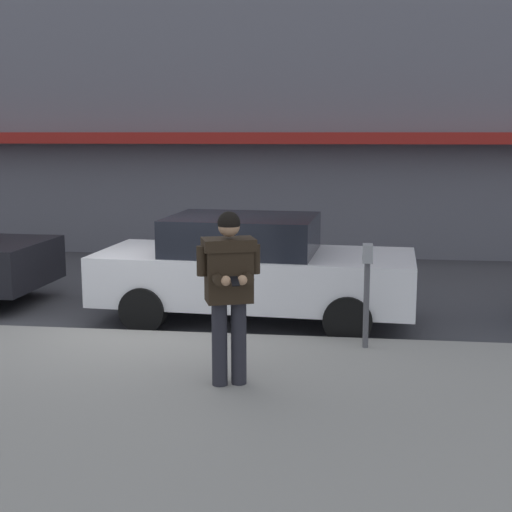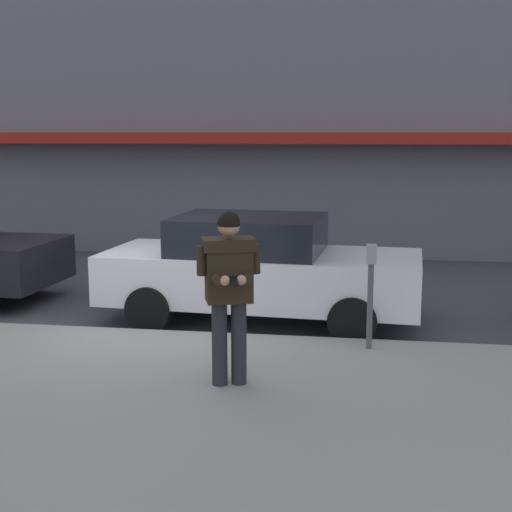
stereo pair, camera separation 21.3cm
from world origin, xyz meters
TOP-DOWN VIEW (x-y plane):
  - ground_plane at (0.00, 0.00)m, footprint 80.00×80.00m
  - sidewalk at (1.00, -2.85)m, footprint 32.00×5.30m
  - curb_paint_line at (1.00, 0.05)m, footprint 28.00×0.12m
  - parked_sedan_mid at (1.35, 0.94)m, footprint 4.61×2.15m
  - man_texting_on_phone at (1.51, -2.08)m, footprint 0.62×0.65m
  - parking_meter at (2.94, -0.60)m, footprint 0.12×0.18m

SIDE VIEW (x-z plane):
  - ground_plane at x=0.00m, z-range 0.00..0.00m
  - curb_paint_line at x=1.00m, z-range 0.00..0.01m
  - sidewalk at x=1.00m, z-range 0.00..0.14m
  - parked_sedan_mid at x=1.35m, z-range 0.02..1.56m
  - parking_meter at x=2.94m, z-range 0.33..1.60m
  - man_texting_on_phone at x=1.51m, z-range 0.35..2.15m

